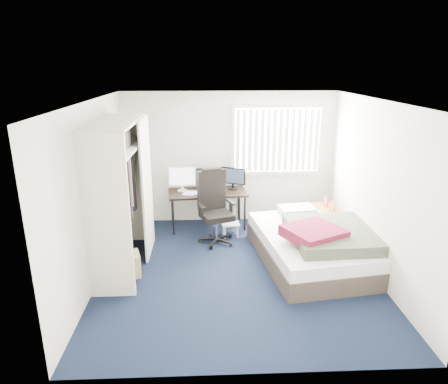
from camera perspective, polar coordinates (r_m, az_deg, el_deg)
name	(u,v)px	position (r m, az deg, el deg)	size (l,w,h in m)	color
ground	(237,271)	(6.12, 1.81, -11.18)	(4.20, 4.20, 0.00)	black
room_shell	(238,174)	(5.55, 1.96, 2.60)	(4.20, 4.20, 4.20)	silver
window_assembly	(277,140)	(7.62, 7.59, 7.33)	(1.72, 0.09, 1.32)	white
closet	(121,181)	(5.96, -14.50, 1.54)	(0.64, 1.84, 2.22)	beige
desk	(208,189)	(7.43, -2.37, 0.40)	(1.50, 0.82, 1.17)	black
office_chair	(215,214)	(6.90, -1.34, -3.22)	(0.76, 0.76, 1.28)	black
footstool	(231,226)	(7.18, 0.94, -4.88)	(0.33, 0.27, 0.25)	white
nightstand	(328,212)	(7.45, 14.64, -2.72)	(0.48, 0.76, 0.67)	brown
bed	(317,244)	(6.42, 13.13, -7.23)	(1.94, 2.40, 0.71)	#393029
pine_box	(124,265)	(6.09, -14.06, -10.12)	(0.45, 0.34, 0.34)	#A88554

